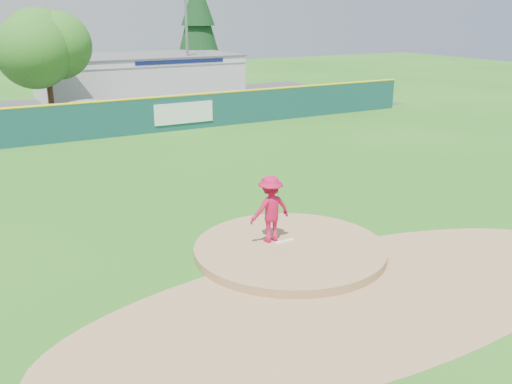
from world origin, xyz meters
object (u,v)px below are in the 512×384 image
pool_building_grp (139,76)px  deciduous_tree (45,46)px  conifer_tree (198,23)px  van (98,113)px  light_pole_right (186,26)px  pitcher (270,209)px

pool_building_grp → deciduous_tree: bearing=-138.8°
conifer_tree → van: bearing=-131.9°
van → light_pole_right: bearing=-31.5°
pitcher → van: size_ratio=0.35×
van → pitcher: bearing=-162.2°
pitcher → light_pole_right: 30.21m
deciduous_tree → conifer_tree: (15.00, 11.00, 0.99)m
van → conifer_tree: (12.92, 14.40, 4.74)m
deciduous_tree → conifer_tree: size_ratio=0.77×
van → light_pole_right: (8.92, 7.40, 4.74)m
pitcher → van: (0.40, 21.01, -0.43)m
pitcher → deciduous_tree: bearing=-88.6°
pitcher → conifer_tree: 38.08m
pitcher → conifer_tree: bearing=-113.1°
van → pool_building_grp: (5.92, 10.39, 0.86)m
pool_building_grp → conifer_tree: bearing=29.8°
pool_building_grp → light_pole_right: size_ratio=1.52×
deciduous_tree → pool_building_grp: bearing=41.2°
pitcher → light_pole_right: size_ratio=0.20×
pitcher → pool_building_grp: (6.32, 31.41, 0.43)m
light_pole_right → conifer_tree: bearing=60.3°
pool_building_grp → deciduous_tree: deciduous_tree is taller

